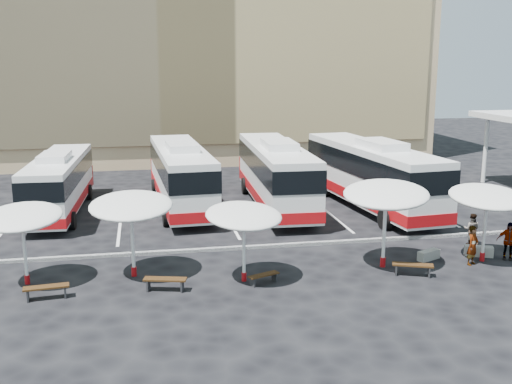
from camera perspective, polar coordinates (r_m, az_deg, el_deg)
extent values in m
plane|color=black|center=(28.17, -0.85, -5.75)|extent=(120.00, 120.00, 0.00)
cube|color=tan|center=(58.67, -6.56, 15.96)|extent=(42.00, 18.00, 25.00)
cube|color=tan|center=(49.59, -5.70, 16.06)|extent=(40.00, 0.30, 20.00)
cylinder|color=silver|center=(46.87, 21.02, 3.75)|extent=(0.30, 0.30, 4.80)
cube|color=black|center=(28.62, -1.03, -5.30)|extent=(34.00, 0.25, 0.15)
cube|color=white|center=(36.22, -22.26, -2.56)|extent=(0.15, 12.00, 0.01)
cube|color=white|center=(35.49, -12.73, -2.22)|extent=(0.15, 12.00, 0.01)
cube|color=white|center=(35.77, -3.08, -1.81)|extent=(0.15, 12.00, 0.01)
cube|color=white|center=(37.03, 6.16, -1.38)|extent=(0.15, 12.00, 0.01)
cube|color=white|center=(39.17, 14.58, -0.95)|extent=(0.15, 12.00, 0.01)
cube|color=silver|center=(36.82, -18.22, 0.94)|extent=(2.87, 11.53, 2.86)
cube|color=black|center=(36.72, -18.28, 1.82)|extent=(2.93, 11.59, 1.05)
cube|color=#9E0B0F|center=(37.03, -18.11, -0.65)|extent=(2.93, 11.59, 0.52)
cube|color=#9E0B0F|center=(42.49, -16.90, 1.51)|extent=(2.45, 0.29, 1.33)
cube|color=silver|center=(35.62, -18.65, 3.20)|extent=(1.65, 2.92, 0.38)
cylinder|color=black|center=(40.52, -18.98, -0.10)|extent=(0.37, 0.97, 0.95)
cylinder|color=black|center=(40.14, -15.64, 0.00)|extent=(0.37, 0.97, 0.95)
cylinder|color=black|center=(33.71, -21.12, -2.70)|extent=(0.37, 0.97, 0.95)
cylinder|color=black|center=(33.26, -17.11, -2.61)|extent=(0.37, 0.97, 0.95)
cube|color=silver|center=(36.68, -7.18, 1.77)|extent=(3.30, 12.86, 3.19)
cube|color=black|center=(36.57, -7.21, 2.75)|extent=(3.37, 12.93, 1.17)
cube|color=#9E0B0F|center=(36.91, -7.13, -0.01)|extent=(3.37, 12.93, 0.58)
cube|color=#9E0B0F|center=(43.06, -8.15, 2.24)|extent=(2.73, 0.35, 1.49)
cube|color=silver|center=(35.35, -7.06, 4.34)|extent=(1.86, 3.27, 0.42)
cylinder|color=black|center=(40.49, -9.61, 0.47)|extent=(0.43, 1.08, 1.06)
cylinder|color=black|center=(40.76, -5.89, 0.66)|extent=(0.43, 1.08, 1.06)
cylinder|color=black|center=(32.76, -8.54, -2.32)|extent=(0.43, 1.08, 1.06)
cylinder|color=black|center=(33.09, -3.96, -2.06)|extent=(0.43, 1.08, 1.06)
cube|color=silver|center=(36.47, 1.88, 1.89)|extent=(3.21, 13.18, 3.27)
cube|color=black|center=(36.36, 1.88, 2.90)|extent=(3.27, 13.25, 1.20)
cube|color=#9E0B0F|center=(36.71, 1.86, 0.05)|extent=(3.27, 13.25, 0.60)
cube|color=#9E0B0F|center=(42.97, 0.26, 2.39)|extent=(2.80, 0.32, 1.53)
cube|color=silver|center=(35.12, 2.22, 4.55)|extent=(1.86, 3.34, 0.44)
cylinder|color=black|center=(40.26, -1.05, 0.60)|extent=(0.42, 1.10, 1.09)
cylinder|color=black|center=(40.71, 2.76, 0.72)|extent=(0.42, 1.10, 1.09)
cylinder|color=black|center=(32.39, 0.90, -2.32)|extent=(0.42, 1.10, 1.09)
cylinder|color=black|center=(32.94, 5.59, -2.13)|extent=(0.42, 1.10, 1.09)
cube|color=silver|center=(36.58, 10.91, 1.77)|extent=(4.10, 13.57, 3.34)
cube|color=black|center=(36.47, 10.95, 2.80)|extent=(4.17, 13.65, 1.23)
cube|color=#9E0B0F|center=(36.82, 10.83, -0.10)|extent=(4.17, 13.65, 0.61)
cube|color=#9E0B0F|center=(42.67, 6.76, 2.27)|extent=(2.86, 0.51, 1.56)
cube|color=silver|center=(35.31, 11.87, 4.47)|extent=(2.11, 3.50, 0.45)
cylinder|color=black|center=(39.76, 6.46, 0.39)|extent=(0.50, 1.15, 1.11)
cylinder|color=black|center=(40.92, 10.06, 0.62)|extent=(0.50, 1.15, 1.11)
cylinder|color=black|center=(32.46, 12.21, -2.55)|extent=(0.50, 1.15, 1.11)
cylinder|color=black|center=(33.86, 16.35, -2.16)|extent=(0.50, 1.15, 1.11)
cylinder|color=silver|center=(25.57, -21.16, -5.29)|extent=(0.15, 0.15, 2.75)
cylinder|color=#9E0B0F|center=(25.94, -20.95, -7.80)|extent=(0.23, 0.23, 0.37)
ellipsoid|color=silver|center=(25.19, -21.41, -2.21)|extent=(3.61, 3.64, 0.94)
cylinder|color=silver|center=(25.21, -11.67, -4.66)|extent=(0.15, 0.15, 2.98)
cylinder|color=#9E0B0F|center=(25.61, -11.54, -7.42)|extent=(0.23, 0.23, 0.40)
ellipsoid|color=silver|center=(24.81, -11.82, -1.26)|extent=(3.56, 3.60, 1.02)
cylinder|color=silver|center=(24.19, -1.16, -5.46)|extent=(0.16, 0.16, 2.71)
cylinder|color=#9E0B0F|center=(24.58, -1.15, -8.06)|extent=(0.25, 0.25, 0.36)
ellipsoid|color=silver|center=(23.80, -1.17, -2.25)|extent=(3.81, 3.83, 0.93)
cylinder|color=silver|center=(26.35, 12.12, -3.69)|extent=(0.20, 0.20, 3.19)
cylinder|color=#9E0B0F|center=(26.76, 11.98, -6.54)|extent=(0.31, 0.31, 0.43)
ellipsoid|color=silver|center=(25.95, 12.28, -0.18)|extent=(4.82, 4.84, 1.09)
cylinder|color=silver|center=(28.41, 20.93, -3.37)|extent=(0.15, 0.15, 2.91)
cylinder|color=#9E0B0F|center=(28.76, 20.74, -5.79)|extent=(0.24, 0.24, 0.39)
ellipsoid|color=silver|center=(28.06, 21.17, -0.42)|extent=(3.64, 3.68, 1.00)
cube|color=black|center=(24.03, -19.36, -8.53)|extent=(1.69, 0.62, 0.07)
cube|color=black|center=(24.16, -20.90, -9.18)|extent=(0.11, 0.42, 0.44)
cube|color=black|center=(24.09, -17.73, -9.01)|extent=(0.11, 0.42, 0.44)
cube|color=black|center=(23.73, -8.66, -8.21)|extent=(1.72, 0.85, 0.07)
cube|color=black|center=(23.97, -10.21, -8.70)|extent=(0.17, 0.42, 0.44)
cube|color=black|center=(23.69, -7.05, -8.85)|extent=(0.17, 0.42, 0.44)
cube|color=black|center=(24.20, 0.73, -7.89)|extent=(1.36, 0.83, 0.05)
cube|color=black|center=(24.00, -0.33, -8.59)|extent=(0.18, 0.33, 0.35)
cube|color=black|center=(24.55, 1.77, -8.10)|extent=(0.18, 0.33, 0.35)
cube|color=black|center=(25.88, 14.70, -6.72)|extent=(1.72, 1.03, 0.07)
cube|color=black|center=(25.92, 13.19, -7.20)|extent=(0.22, 0.42, 0.44)
cube|color=black|center=(26.02, 16.15, -7.29)|extent=(0.22, 0.42, 0.44)
cube|color=gray|center=(28.18, 16.12, -5.79)|extent=(1.19, 0.81, 0.43)
cube|color=gray|center=(29.39, 20.44, -5.29)|extent=(1.31, 0.90, 0.47)
imported|color=black|center=(27.91, 19.95, -4.80)|extent=(0.77, 0.70, 1.76)
imported|color=black|center=(30.87, 19.91, -3.36)|extent=(0.96, 0.91, 1.57)
imported|color=black|center=(29.20, 22.90, -4.32)|extent=(1.10, 0.86, 1.74)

